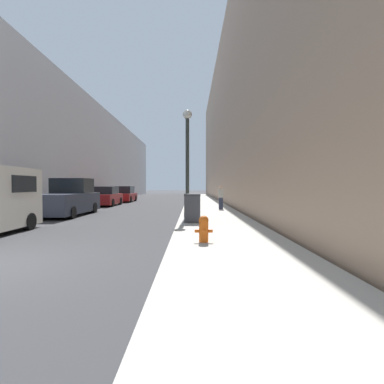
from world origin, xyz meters
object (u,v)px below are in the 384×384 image
(trash_bin, at_px, (192,208))
(parked_sedan_far, at_px, (125,195))
(fire_hydrant, at_px, (203,228))
(pickup_truck, at_px, (67,200))
(pedestrian_on_sidewalk, at_px, (221,197))
(lamppost, at_px, (187,155))
(parked_sedan_near, at_px, (106,197))

(trash_bin, distance_m, parked_sedan_far, 19.26)
(parked_sedan_far, bearing_deg, fire_hydrant, -72.28)
(fire_hydrant, height_order, pickup_truck, pickup_truck)
(fire_hydrant, distance_m, pedestrian_on_sidewalk, 11.61)
(fire_hydrant, bearing_deg, lamppost, 94.76)
(pickup_truck, xyz_separation_m, parked_sedan_near, (-0.12, 7.99, -0.14))
(pedestrian_on_sidewalk, bearing_deg, fire_hydrant, -97.81)
(fire_hydrant, relative_size, parked_sedan_far, 0.17)
(trash_bin, height_order, pedestrian_on_sidewalk, pedestrian_on_sidewalk)
(lamppost, xyz_separation_m, pedestrian_on_sidewalk, (2.12, 4.93, -2.26))
(lamppost, relative_size, parked_sedan_far, 1.21)
(fire_hydrant, distance_m, parked_sedan_far, 23.61)
(parked_sedan_near, distance_m, parked_sedan_far, 5.90)
(lamppost, xyz_separation_m, parked_sedan_far, (-6.64, 15.92, -2.44))
(lamppost, relative_size, pedestrian_on_sidewalk, 3.41)
(pedestrian_on_sidewalk, bearing_deg, parked_sedan_near, 150.51)
(fire_hydrant, relative_size, pickup_truck, 0.14)
(trash_bin, xyz_separation_m, lamppost, (-0.24, 2.07, 2.43))
(fire_hydrant, height_order, lamppost, lamppost)
(parked_sedan_near, xyz_separation_m, parked_sedan_far, (0.26, 5.89, -0.01))
(fire_hydrant, distance_m, lamppost, 7.11)
(pickup_truck, distance_m, pedestrian_on_sidewalk, 9.36)
(fire_hydrant, xyz_separation_m, lamppost, (-0.55, 6.57, 2.65))
(pickup_truck, relative_size, parked_sedan_near, 1.25)
(parked_sedan_near, bearing_deg, pedestrian_on_sidewalk, -29.49)
(fire_hydrant, bearing_deg, pedestrian_on_sidewalk, 82.19)
(trash_bin, relative_size, pickup_truck, 0.22)
(trash_bin, height_order, parked_sedan_near, parked_sedan_near)
(trash_bin, xyz_separation_m, parked_sedan_near, (-7.14, 12.10, -0.01))
(pickup_truck, relative_size, parked_sedan_far, 1.24)
(fire_hydrant, height_order, trash_bin, trash_bin)
(trash_bin, xyz_separation_m, pickup_truck, (-7.02, 4.11, 0.14))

